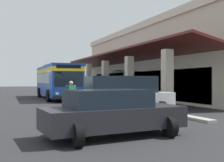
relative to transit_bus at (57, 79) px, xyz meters
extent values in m
plane|color=#262628|center=(3.29, 6.19, -1.85)|extent=(120.00, 120.00, 0.00)
cube|color=#9E998E|center=(1.76, 3.04, -1.79)|extent=(31.94, 0.50, 0.12)
cube|color=beige|center=(1.76, 12.74, 1.44)|extent=(26.61, 11.00, 6.59)
cube|color=beige|center=(1.76, 12.74, 5.03)|extent=(26.91, 11.30, 0.60)
cube|color=beige|center=(-8.89, 4.31, -0.04)|extent=(0.55, 0.55, 3.62)
cube|color=beige|center=(-3.56, 4.31, -0.04)|extent=(0.55, 0.55, 3.62)
cube|color=beige|center=(1.76, 4.31, -0.04)|extent=(0.55, 0.55, 3.62)
cube|color=beige|center=(7.08, 4.31, -0.04)|extent=(0.55, 0.55, 3.62)
cube|color=beige|center=(12.40, 4.31, -0.04)|extent=(0.55, 0.55, 3.62)
cube|color=#5B1E19|center=(1.76, 5.64, 2.12)|extent=(26.61, 3.16, 0.82)
cube|color=#19232D|center=(1.76, 7.28, -0.45)|extent=(22.35, 0.08, 2.40)
cube|color=#193D9E|center=(0.05, 0.00, -0.13)|extent=(11.05, 2.78, 2.75)
cube|color=yellow|center=(0.05, 0.00, 0.80)|extent=(11.07, 2.80, 0.36)
cube|color=#19232D|center=(-0.25, 0.01, 0.10)|extent=(9.29, 2.77, 0.90)
cube|color=#19232D|center=(5.52, -0.11, 0.00)|extent=(0.11, 2.24, 1.20)
cube|color=black|center=(5.53, -0.11, 0.97)|extent=(0.10, 1.94, 0.28)
cube|color=black|center=(5.65, -0.12, -1.40)|extent=(0.25, 2.45, 0.24)
cube|color=silver|center=(5.59, 0.78, -1.10)|extent=(0.06, 0.24, 0.16)
cube|color=silver|center=(5.55, -1.01, -1.10)|extent=(0.06, 0.24, 0.16)
cube|color=silver|center=(-1.45, 0.03, 1.37)|extent=(2.44, 1.83, 0.24)
cylinder|color=black|center=(3.71, 1.20, -1.35)|extent=(1.00, 0.30, 1.00)
cylinder|color=black|center=(3.66, -1.35, -1.35)|extent=(1.00, 0.30, 1.00)
cylinder|color=black|center=(-3.00, 1.34, -1.35)|extent=(1.00, 0.30, 1.00)
cylinder|color=black|center=(-3.05, -1.21, -1.35)|extent=(1.00, 0.30, 1.00)
cube|color=#232328|center=(18.69, -1.75, -1.25)|extent=(2.15, 4.53, 0.66)
cube|color=#19232D|center=(18.70, -1.95, -0.65)|extent=(1.78, 2.58, 0.54)
cylinder|color=black|center=(17.67, -0.33, -1.53)|extent=(0.64, 0.22, 0.64)
cylinder|color=black|center=(19.46, -0.19, -1.53)|extent=(0.64, 0.22, 0.64)
cylinder|color=black|center=(17.91, -3.32, -1.53)|extent=(0.64, 0.22, 0.64)
cylinder|color=black|center=(19.70, -3.17, -1.53)|extent=(0.64, 0.22, 0.64)
cube|color=silver|center=(14.21, 0.55, -1.10)|extent=(2.21, 4.90, 0.84)
cube|color=#19232D|center=(14.21, 0.45, -0.28)|extent=(1.89, 3.35, 0.80)
cylinder|color=black|center=(13.33, 2.23, -1.47)|extent=(0.76, 0.26, 0.76)
cylinder|color=black|center=(15.27, 2.13, -1.47)|extent=(0.76, 0.26, 0.76)
cylinder|color=black|center=(13.15, -1.03, -1.47)|extent=(0.76, 0.26, 0.76)
cylinder|color=black|center=(15.09, -1.13, -1.47)|extent=(0.76, 0.26, 0.76)
cylinder|color=#38383D|center=(10.38, -0.94, -1.43)|extent=(0.16, 0.16, 0.85)
cylinder|color=#38383D|center=(10.19, -1.22, -1.43)|extent=(0.16, 0.16, 0.85)
cube|color=#26664C|center=(10.29, -1.08, -0.68)|extent=(0.41, 0.54, 0.64)
sphere|color=beige|center=(10.29, -1.08, -0.25)|extent=(0.23, 0.23, 0.23)
cylinder|color=#26664C|center=(10.20, -0.79, -0.65)|extent=(0.09, 0.09, 0.57)
cylinder|color=#26664C|center=(10.37, -1.37, -0.65)|extent=(0.09, 0.09, 0.57)
cube|color=gray|center=(5.93, 4.41, -1.59)|extent=(0.86, 0.86, 0.53)
cylinder|color=#332319|center=(5.93, 4.41, -1.32)|extent=(0.73, 0.73, 0.02)
cylinder|color=brown|center=(5.93, 4.41, -0.42)|extent=(0.16, 0.16, 1.81)
ellipsoid|color=#286B33|center=(6.31, 4.33, 0.71)|extent=(0.81, 0.38, 0.15)
ellipsoid|color=#286B33|center=(6.14, 4.91, 0.62)|extent=(0.62, 1.08, 0.16)
ellipsoid|color=#286B33|center=(5.60, 4.78, 0.58)|extent=(0.81, 0.88, 0.16)
ellipsoid|color=#286B33|center=(5.61, 4.01, 0.61)|extent=(0.80, 0.94, 0.14)
ellipsoid|color=#286B33|center=(6.08, 3.88, 0.70)|extent=(0.51, 1.12, 0.16)
camera|label=1|loc=(26.80, -5.07, -0.09)|focal=44.95mm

